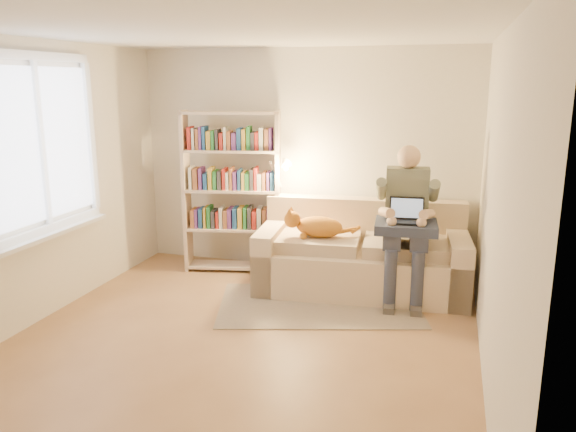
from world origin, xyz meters
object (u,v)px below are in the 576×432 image
(cat, at_px, (311,226))
(laptop, at_px, (411,216))
(sofa, at_px, (362,259))
(person, at_px, (406,214))
(bookshelf, at_px, (232,184))

(cat, xyz_separation_m, laptop, (1.04, -0.08, 0.20))
(sofa, xyz_separation_m, laptop, (0.51, -0.27, 0.57))
(person, xyz_separation_m, bookshelf, (-2.04, 0.34, 0.16))
(laptop, bearing_deg, bookshelf, 162.35)
(person, distance_m, laptop, 0.15)
(cat, xyz_separation_m, bookshelf, (-1.05, 0.40, 0.33))
(laptop, xyz_separation_m, bookshelf, (-2.09, 0.48, 0.14))
(sofa, xyz_separation_m, bookshelf, (-1.58, 0.21, 0.71))
(person, relative_size, cat, 2.10)
(cat, relative_size, laptop, 2.06)
(cat, bearing_deg, laptop, -9.14)
(person, relative_size, laptop, 4.33)
(sofa, distance_m, person, 0.73)
(bookshelf, bearing_deg, cat, -32.45)
(person, distance_m, bookshelf, 2.07)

